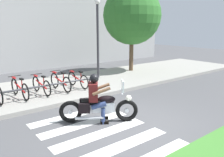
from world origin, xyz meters
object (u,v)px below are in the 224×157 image
Objects in this scene: rider at (96,95)px; bicycle_4 at (60,82)px; street_lamp at (98,32)px; bike_rack at (36,88)px; motorcycle at (99,107)px; bicycle_3 at (41,85)px; bicycle_5 at (78,80)px; bicycle_2 at (20,88)px; tree_near_rack at (132,16)px.

rider reaches higher than bicycle_4.
rider is 5.64m from street_lamp.
street_lamp is at bearing 23.20° from bike_rack.
motorcycle is 0.38m from rider.
bicycle_3 is at bearing 179.96° from bicycle_4.
bicycle_3 is at bearing 97.03° from rider.
bike_rack is at bearing -164.89° from bicycle_5.
bicycle_2 is at bearing -180.00° from bicycle_3.
bicycle_3 is (-0.41, 3.33, -0.34)m from rider.
tree_near_rack is at bearing 40.68° from motorcycle.
bicycle_3 is 0.34× the size of bike_rack.
bicycle_4 is at bearing -157.27° from street_lamp.
rider is 0.31× the size of bike_rack.
motorcycle reaches higher than bike_rack.
bicycle_2 is at bearing 179.98° from bicycle_4.
bicycle_3 is 0.69m from bike_rack.
rider is 0.86× the size of bicycle_4.
rider reaches higher than bicycle_3.
bicycle_4 is 1.35m from bike_rack.
motorcycle is 0.42× the size of bike_rack.
bicycle_3 is 0.82m from bicycle_4.
bicycle_5 is at bearing 69.67° from rider.
bicycle_5 is at bearing -161.51° from tree_near_rack.
bicycle_4 reaches higher than bicycle_5.
bicycle_4 is 1.07× the size of bicycle_5.
motorcycle is 0.48× the size of street_lamp.
rider is at bearing -73.51° from bike_rack.
bike_rack is at bearing 106.49° from rider.
rider is at bearing -110.33° from bicycle_5.
street_lamp reaches higher than bicycle_2.
bicycle_2 is at bearing -167.80° from tree_near_rack.
bicycle_3 is 0.32× the size of tree_near_rack.
bicycle_2 is 4.86m from street_lamp.
tree_near_rack is at bearing 40.11° from rider.
rider is at bearing -82.97° from bicycle_3.
motorcycle is 1.18× the size of bicycle_4.
rider is 0.90× the size of bicycle_3.
street_lamp reaches higher than bicycle_3.
rider reaches higher than bike_rack.
bicycle_4 is 0.33× the size of tree_near_rack.
bicycle_4 is (0.82, -0.00, 0.02)m from bicycle_3.
bicycle_3 is at bearing -166.23° from tree_near_rack.
tree_near_rack is (6.97, 1.51, 2.88)m from bicycle_2.
bicycle_2 reaches higher than bike_rack.
motorcycle is 3.61m from bicycle_2.
rider is 3.56m from bicycle_2.
bicycle_5 is 2.93m from street_lamp.
motorcycle is at bearing -95.91° from bicycle_4.
bicycle_5 is (1.17, 3.37, 0.02)m from motorcycle.
bicycle_4 reaches higher than bicycle_2.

